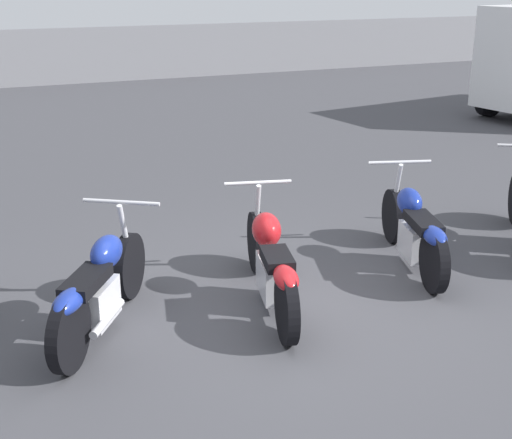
# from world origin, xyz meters

# --- Properties ---
(ground_plane) EXTENTS (60.00, 60.00, 0.00)m
(ground_plane) POSITION_xyz_m (0.00, 0.00, 0.00)
(ground_plane) COLOR #424247
(fence_back) EXTENTS (40.00, 0.04, 1.51)m
(fence_back) POSITION_xyz_m (0.00, 15.03, 0.75)
(fence_back) COLOR gray
(fence_back) RESTS_ON ground_plane
(motorcycle_slot_1) EXTENTS (1.22, 1.71, 0.99)m
(motorcycle_slot_1) POSITION_xyz_m (-1.64, 0.31, 0.41)
(motorcycle_slot_1) COLOR black
(motorcycle_slot_1) RESTS_ON ground_plane
(motorcycle_slot_2) EXTENTS (0.82, 2.13, 0.99)m
(motorcycle_slot_2) POSITION_xyz_m (-0.08, 0.23, 0.41)
(motorcycle_slot_2) COLOR black
(motorcycle_slot_2) RESTS_ON ground_plane
(motorcycle_slot_3) EXTENTS (0.87, 1.92, 0.98)m
(motorcycle_slot_3) POSITION_xyz_m (1.66, 0.46, 0.41)
(motorcycle_slot_3) COLOR black
(motorcycle_slot_3) RESTS_ON ground_plane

